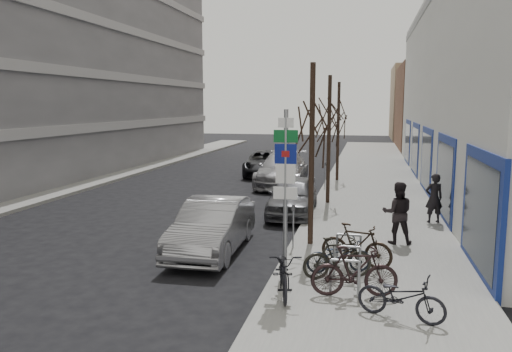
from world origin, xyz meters
The scene contains 25 objects.
ground centered at (0.00, 0.00, 0.00)m, with size 120.00×120.00×0.00m, color black.
sidewalk_east centered at (4.50, 10.00, 0.07)m, with size 5.00×70.00×0.15m, color slate.
sidewalk_west centered at (-11.00, 10.00, 0.07)m, with size 3.00×70.00×0.15m, color slate.
brick_building_far centered at (13.00, 40.00, 4.00)m, with size 12.00×14.00×8.00m, color brown.
tan_building_far centered at (13.50, 55.00, 4.50)m, with size 13.00×12.00×9.00m, color #937A5B.
highway_sign_pole centered at (2.40, -0.01, 2.46)m, with size 0.55×0.10×4.20m.
bike_rack centered at (3.80, 0.60, 0.66)m, with size 0.66×2.26×0.83m.
tree_near centered at (2.60, 3.50, 4.10)m, with size 1.80×1.80×5.50m.
tree_mid centered at (2.60, 10.00, 4.10)m, with size 1.80×1.80×5.50m.
tree_far centered at (2.60, 16.50, 4.10)m, with size 1.80×1.80×5.50m.
meter_front centered at (2.15, 3.00, 0.92)m, with size 0.10×0.08×1.27m.
meter_mid centered at (2.15, 8.50, 0.92)m, with size 0.10×0.08×1.27m.
meter_back centered at (2.15, 14.00, 0.92)m, with size 0.10×0.08×1.27m.
bike_near_left centered at (2.49, -0.65, 0.74)m, with size 0.59×1.94×1.19m, color black.
bike_near_right centered at (4.01, -0.48, 0.73)m, with size 0.57×1.91×1.16m, color black.
bike_mid_curb centered at (3.58, 1.04, 0.65)m, with size 0.50×1.64×1.00m, color black.
bike_mid_inner centered at (3.58, 0.58, 0.67)m, with size 0.51×1.73×1.05m, color black.
bike_far_curb centered at (4.93, -1.45, 0.68)m, with size 0.52×1.72×1.05m, color black.
bike_far_inner centered at (4.00, 1.59, 0.72)m, with size 0.56×1.89×1.15m, color black.
parked_car_front centered at (-0.16, 2.48, 0.77)m, with size 1.64×4.69×1.55m, color #96969A.
parked_car_mid centered at (1.40, 7.90, 0.76)m, with size 1.79×4.44×1.51m, color #515156.
parked_car_back centered at (-0.20, 14.88, 0.86)m, with size 2.40×5.89×1.71m, color #939397.
lane_car centered at (-1.82, 18.49, 0.75)m, with size 2.47×5.36×1.49m, color black.
pedestrian_near centered at (6.55, 7.15, 1.03)m, with size 0.64×0.42×1.75m, color black.
pedestrian_far centered at (5.14, 4.10, 1.10)m, with size 0.70×0.47×1.90m, color black.
Camera 1 is at (4.20, -11.10, 4.31)m, focal length 35.00 mm.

